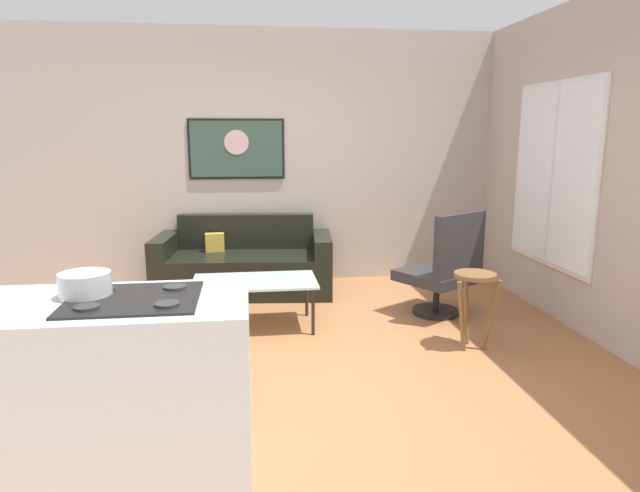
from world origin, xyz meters
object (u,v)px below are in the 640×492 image
couch (244,266)px  wall_painting (237,149)px  bar_stool (474,290)px  armchair (445,268)px  coffee_table (255,284)px  mixing_bowl (85,285)px

couch → wall_painting: 1.30m
couch → wall_painting: bearing=97.3°
couch → bar_stool: 2.59m
couch → wall_painting: (-0.05, 0.41, 1.23)m
armchair → wall_painting: (-1.90, 1.48, 1.05)m
coffee_table → mixing_bowl: bearing=-111.5°
coffee_table → mixing_bowl: 2.29m
bar_stool → mixing_bowl: mixing_bowl is taller
armchair → mixing_bowl: bearing=-140.0°
mixing_bowl → wall_painting: wall_painting is taller
armchair → bar_stool: bearing=-93.7°
couch → bar_stool: size_ratio=3.12×
coffee_table → wall_painting: wall_painting is taller
wall_painting → mixing_bowl: bearing=-100.3°
mixing_bowl → wall_painting: bearing=79.7°
coffee_table → armchair: armchair is taller
couch → mixing_bowl: mixing_bowl is taller
couch → coffee_table: bearing=-85.2°
couch → armchair: (1.85, -1.07, 0.18)m
coffee_table → wall_painting: bearing=95.4°
couch → coffee_table: (0.10, -1.15, 0.11)m
armchair → mixing_bowl: size_ratio=4.12×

